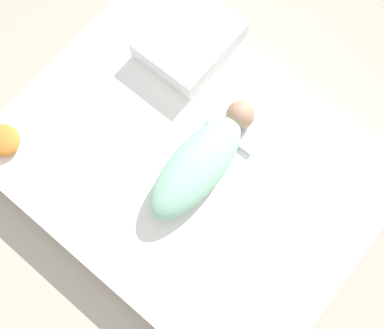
% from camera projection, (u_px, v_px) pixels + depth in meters
% --- Properties ---
extents(ground_plane, '(12.00, 12.00, 0.00)m').
position_uv_depth(ground_plane, '(188.00, 173.00, 1.85)').
color(ground_plane, '#B2A893').
extents(bed_mattress, '(1.43, 1.06, 0.13)m').
position_uv_depth(bed_mattress, '(188.00, 168.00, 1.79)').
color(bed_mattress, white).
rests_on(bed_mattress, ground_plane).
extents(burp_cloth, '(0.22, 0.21, 0.02)m').
position_uv_depth(burp_cloth, '(245.00, 119.00, 1.76)').
color(burp_cloth, white).
rests_on(burp_cloth, bed_mattress).
extents(swaddled_baby, '(0.20, 0.56, 0.14)m').
position_uv_depth(swaddled_baby, '(200.00, 162.00, 1.65)').
color(swaddled_baby, '#99D6B2').
rests_on(swaddled_baby, bed_mattress).
extents(pillow, '(0.31, 0.38, 0.10)m').
position_uv_depth(pillow, '(189.00, 40.00, 1.81)').
color(pillow, white).
rests_on(pillow, bed_mattress).
extents(turtle_plush, '(0.17, 0.13, 0.06)m').
position_uv_depth(turtle_plush, '(2.00, 139.00, 1.72)').
color(turtle_plush, orange).
rests_on(turtle_plush, bed_mattress).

